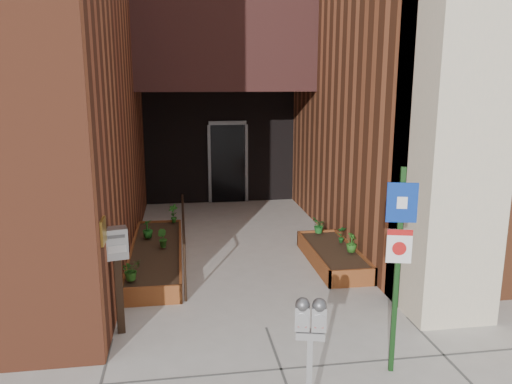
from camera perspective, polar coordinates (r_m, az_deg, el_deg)
name	(u,v)px	position (r m, az deg, el deg)	size (l,w,h in m)	color
ground	(266,328)	(6.91, 1.17, -15.26)	(80.00, 80.00, 0.00)	#9E9991
architecture	(212,8)	(13.07, -5.07, 20.21)	(20.00, 14.60, 10.00)	brown
planter_left	(156,256)	(9.27, -11.31, -7.20)	(0.90, 3.60, 0.30)	brown
planter_right	(333,256)	(9.18, 8.76, -7.29)	(0.80, 2.20, 0.30)	brown
handrail	(183,223)	(9.02, -8.31, -3.54)	(0.04, 3.34, 0.90)	black
parking_meter	(310,328)	(4.78, 6.24, -15.16)	(0.30, 0.17, 1.30)	#A8A9AB
sign_post	(399,250)	(5.61, 15.98, -6.41)	(0.32, 0.11, 2.35)	#133613
payment_dropbox	(117,258)	(6.63, -15.61, -7.27)	(0.32, 0.27, 1.43)	black
shrub_left_a	(131,270)	(7.80, -14.10, -8.62)	(0.29, 0.29, 0.32)	#29601B
shrub_left_b	(162,238)	(9.15, -10.67, -5.23)	(0.18, 0.18, 0.33)	#1F4F16
shrub_left_c	(148,229)	(9.76, -12.28, -4.12)	(0.20, 0.20, 0.35)	#1B5F1B
shrub_left_d	(173,213)	(10.68, -9.43, -2.44)	(0.21, 0.21, 0.39)	#22631C
shrub_right_a	(352,243)	(8.91, 10.87, -5.69)	(0.19, 0.19, 0.34)	#265F1B
shrub_right_b	(342,234)	(9.37, 9.76, -4.80)	(0.17, 0.17, 0.32)	#164F19
shrub_right_c	(319,225)	(9.89, 7.22, -3.81)	(0.28, 0.28, 0.31)	#1C6322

